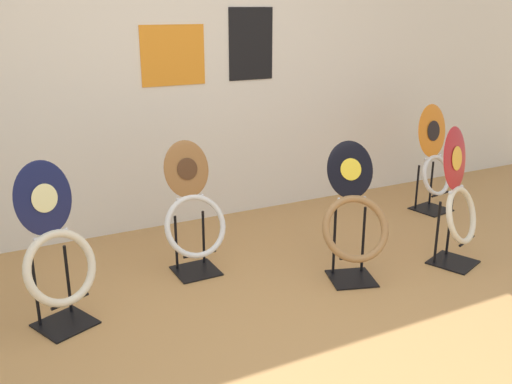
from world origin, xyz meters
TOP-DOWN VIEW (x-y plane):
  - ground_plane at (0.00, 0.00)m, footprint 14.00×14.00m
  - wall_back at (0.00, 2.19)m, footprint 8.00×0.07m
  - toilet_seat_display_jazz_black at (0.61, 0.70)m, footprint 0.49×0.47m
  - toilet_seat_display_woodgrain at (-0.25, 1.27)m, footprint 0.42×0.31m
  - toilet_seat_display_orange_sun at (2.01, 1.46)m, footprint 0.39×0.32m
  - toilet_seat_display_navy_moon at (-1.15, 0.96)m, footprint 0.46×0.37m
  - toilet_seat_display_crimson_swirl at (1.37, 0.57)m, footprint 0.43×0.36m

SIDE VIEW (x-z plane):
  - ground_plane at x=0.00m, z-range 0.00..0.00m
  - toilet_seat_display_woodgrain at x=-0.25m, z-range -0.02..0.85m
  - toilet_seat_display_navy_moon at x=-1.15m, z-range -0.05..0.88m
  - toilet_seat_display_jazz_black at x=0.61m, z-range -0.02..0.86m
  - toilet_seat_display_orange_sun at x=2.01m, z-range -0.01..0.90m
  - toilet_seat_display_crimson_swirl at x=1.37m, z-range -0.02..0.92m
  - wall_back at x=0.00m, z-range 0.00..2.60m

